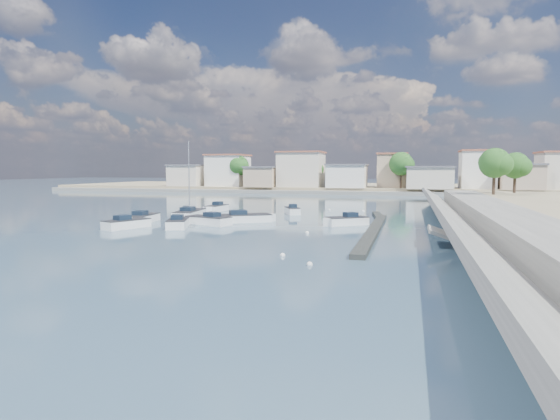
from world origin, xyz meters
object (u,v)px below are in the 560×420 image
Objects in this scene: motorboat_d at (345,221)px; motorboat_b at (129,224)px; motorboat_g at (215,209)px; motorboat_h at (246,218)px; motorboat_e at (143,219)px; sailboat at (190,214)px; motorboat_f at (292,211)px; motorboat_c at (207,221)px; motorboat_a at (178,223)px.

motorboat_b is at bearing -158.45° from motorboat_d.
motorboat_g is 13.19m from motorboat_h.
motorboat_d and motorboat_e have the same top height.
sailboat reaches higher than motorboat_b.
motorboat_e is 0.62× the size of sailboat.
motorboat_d is at bearing -51.74° from motorboat_f.
motorboat_f is 10.30m from motorboat_h.
motorboat_b is 0.90× the size of motorboat_c.
motorboat_g is at bearing 80.19° from motorboat_e.
motorboat_a is at bearing -158.86° from motorboat_d.
motorboat_b is at bearing -93.10° from motorboat_g.
motorboat_c is at bearing 0.08° from motorboat_e.
motorboat_e is (-7.25, -0.01, -0.00)m from motorboat_c.
motorboat_f is at bearing -2.37° from motorboat_g.
sailboat is at bearing 68.77° from motorboat_e.
motorboat_c and motorboat_e have the same top height.
motorboat_h is (3.16, 3.09, -0.00)m from motorboat_c.
motorboat_h is 8.58m from sailboat.
motorboat_f is (11.53, 17.80, 0.00)m from motorboat_b.
motorboat_f and motorboat_h have the same top height.
motorboat_e is 1.13× the size of motorboat_g.
motorboat_g is at bearing 86.90° from motorboat_b.
motorboat_a is 9.61m from sailboat.
motorboat_a is 1.01× the size of motorboat_g.
motorboat_c is at bearing -51.68° from sailboat.
motorboat_c is 1.45× the size of motorboat_f.
motorboat_g is (2.34, 13.53, 0.00)m from motorboat_e.
sailboat is (-8.02, 3.06, 0.03)m from motorboat_h.
motorboat_a is at bearing -119.37° from motorboat_c.
motorboat_c is (1.64, 2.91, 0.00)m from motorboat_a.
motorboat_c is (5.90, 4.72, 0.00)m from motorboat_b.
sailboat is at bearing -146.53° from motorboat_f.
motorboat_d is 0.79× the size of motorboat_e.
motorboat_b is 1.12× the size of motorboat_d.
sailboat is at bearing 170.28° from motorboat_d.
motorboat_c and motorboat_f have the same top height.
motorboat_d is at bearing 21.14° from motorboat_a.
motorboat_b is (-4.26, -1.81, -0.00)m from motorboat_a.
motorboat_f is at bearing 57.06° from motorboat_b.
motorboat_b is at bearing -141.34° from motorboat_c.
motorboat_d is 21.06m from motorboat_e.
motorboat_a is 0.55× the size of sailboat.
motorboat_h is (9.06, 7.80, 0.00)m from motorboat_b.
motorboat_b is 0.81× the size of motorboat_h.
motorboat_a is 1.01× the size of motorboat_b.
motorboat_h is (4.80, 6.00, -0.00)m from motorboat_a.
sailboat reaches higher than motorboat_g.
motorboat_e is 10.86m from motorboat_h.
motorboat_d is (15.24, 5.89, -0.00)m from motorboat_a.
motorboat_h is at bearing -20.88° from sailboat.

